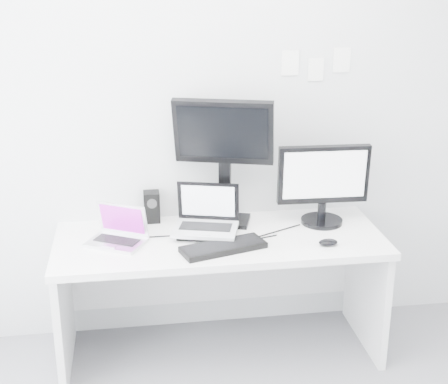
{
  "coord_description": "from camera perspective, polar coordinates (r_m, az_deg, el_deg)",
  "views": [
    {
      "loc": [
        -0.45,
        -1.99,
        2.16
      ],
      "look_at": [
        0.02,
        1.23,
        1.0
      ],
      "focal_mm": 52.15,
      "sensor_mm": 36.0,
      "label": 1
    }
  ],
  "objects": [
    {
      "name": "back_wall",
      "position": [
        3.71,
        -1.15,
        6.99
      ],
      "size": [
        3.6,
        0.0,
        3.6
      ],
      "primitive_type": "plane",
      "rotation": [
        1.57,
        0.0,
        0.0
      ],
      "color": "silver",
      "rests_on": "ground"
    },
    {
      "name": "desk",
      "position": [
        3.74,
        -0.35,
        -9.12
      ],
      "size": [
        1.8,
        0.7,
        0.73
      ],
      "primitive_type": "cube",
      "color": "white",
      "rests_on": "ground"
    },
    {
      "name": "macbook",
      "position": [
        3.49,
        -9.55,
        -2.9
      ],
      "size": [
        0.36,
        0.33,
        0.22
      ],
      "primitive_type": "cube",
      "rotation": [
        0.0,
        0.0,
        -0.5
      ],
      "color": "#B7B7BC",
      "rests_on": "desk"
    },
    {
      "name": "speaker",
      "position": [
        3.78,
        -6.34,
        -1.29
      ],
      "size": [
        0.11,
        0.11,
        0.18
      ],
      "primitive_type": "cube",
      "rotation": [
        0.0,
        0.0,
        -0.31
      ],
      "color": "black",
      "rests_on": "desk"
    },
    {
      "name": "dell_laptop",
      "position": [
        3.54,
        -1.66,
        -1.73
      ],
      "size": [
        0.41,
        0.35,
        0.29
      ],
      "primitive_type": "cube",
      "rotation": [
        0.0,
        0.0,
        -0.27
      ],
      "color": "silver",
      "rests_on": "desk"
    },
    {
      "name": "rear_monitor",
      "position": [
        3.65,
        0.0,
        2.83
      ],
      "size": [
        0.59,
        0.35,
        0.75
      ],
      "primitive_type": "cube",
      "rotation": [
        0.0,
        0.0,
        -0.3
      ],
      "color": "black",
      "rests_on": "desk"
    },
    {
      "name": "samsung_monitor",
      "position": [
        3.73,
        8.73,
        0.72
      ],
      "size": [
        0.53,
        0.26,
        0.48
      ],
      "primitive_type": "cube",
      "rotation": [
        0.0,
        0.0,
        -0.03
      ],
      "color": "black",
      "rests_on": "desk"
    },
    {
      "name": "keyboard",
      "position": [
        3.42,
        -0.06,
        -4.87
      ],
      "size": [
        0.47,
        0.28,
        0.03
      ],
      "primitive_type": "cube",
      "rotation": [
        0.0,
        0.0,
        0.29
      ],
      "color": "black",
      "rests_on": "desk"
    },
    {
      "name": "mouse",
      "position": [
        3.51,
        9.12,
        -4.38
      ],
      "size": [
        0.11,
        0.07,
        0.03
      ],
      "primitive_type": "ellipsoid",
      "rotation": [
        0.0,
        0.0,
        0.03
      ],
      "color": "black",
      "rests_on": "desk"
    },
    {
      "name": "wall_note_0",
      "position": [
        3.74,
        5.83,
        11.2
      ],
      "size": [
        0.1,
        0.0,
        0.14
      ],
      "primitive_type": "cube",
      "color": "white",
      "rests_on": "back_wall"
    },
    {
      "name": "wall_note_1",
      "position": [
        3.78,
        8.05,
        10.59
      ],
      "size": [
        0.09,
        0.0,
        0.13
      ],
      "primitive_type": "cube",
      "color": "white",
      "rests_on": "back_wall"
    },
    {
      "name": "wall_note_2",
      "position": [
        3.82,
        10.29,
        11.32
      ],
      "size": [
        0.1,
        0.0,
        0.14
      ],
      "primitive_type": "cube",
      "color": "white",
      "rests_on": "back_wall"
    }
  ]
}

